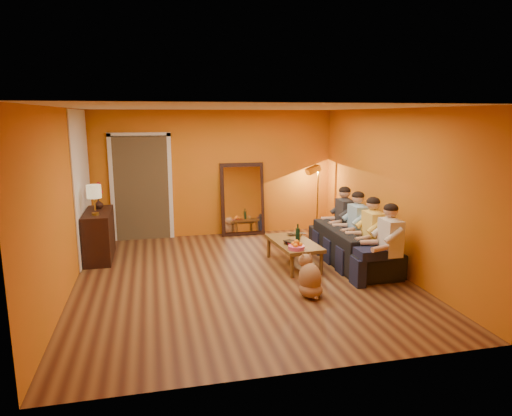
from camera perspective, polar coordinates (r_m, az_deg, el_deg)
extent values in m
cube|color=brown|center=(7.20, -1.84, -8.74)|extent=(5.00, 5.50, 0.00)
cube|color=white|center=(6.75, -1.98, 12.44)|extent=(5.00, 5.50, 0.00)
cube|color=orange|center=(9.54, -5.11, 4.31)|extent=(5.00, 0.00, 2.60)
cube|color=orange|center=(6.84, -22.93, 0.57)|extent=(0.00, 5.50, 2.60)
cube|color=orange|center=(7.73, 16.61, 2.18)|extent=(0.00, 5.50, 2.60)
cube|color=white|center=(8.54, -20.90, 2.75)|extent=(0.02, 1.90, 2.58)
cube|color=#3F2D19|center=(9.57, -14.10, 2.51)|extent=(1.06, 0.30, 2.10)
cube|color=white|center=(9.48, -17.55, 2.24)|extent=(0.08, 0.06, 2.20)
cube|color=white|center=(9.45, -10.65, 2.56)|extent=(0.08, 0.06, 2.20)
cube|color=white|center=(9.34, -14.43, 8.89)|extent=(1.22, 0.06, 0.08)
cube|color=black|center=(9.59, -1.70, 1.12)|extent=(0.92, 0.27, 1.51)
cube|color=white|center=(9.56, -1.66, 1.08)|extent=(0.78, 0.21, 1.35)
cube|color=black|center=(8.48, -19.02, -3.21)|extent=(0.44, 1.18, 0.85)
imported|color=black|center=(7.98, 11.97, -4.58)|extent=(2.13, 0.83, 0.62)
cylinder|color=black|center=(7.60, 5.23, -3.14)|extent=(0.07, 0.07, 0.31)
imported|color=#B27F3F|center=(7.80, 5.32, -3.54)|extent=(0.12, 0.12, 0.10)
imported|color=black|center=(8.04, 5.21, -3.36)|extent=(0.33, 0.21, 0.03)
imported|color=black|center=(7.43, 3.88, -4.59)|extent=(0.24, 0.29, 0.03)
imported|color=#B5141B|center=(7.43, 3.94, -4.40)|extent=(0.18, 0.25, 0.02)
imported|color=black|center=(7.41, 3.91, -4.31)|extent=(0.23, 0.25, 0.02)
imported|color=black|center=(8.62, -19.07, 0.48)|extent=(0.16, 0.16, 0.17)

